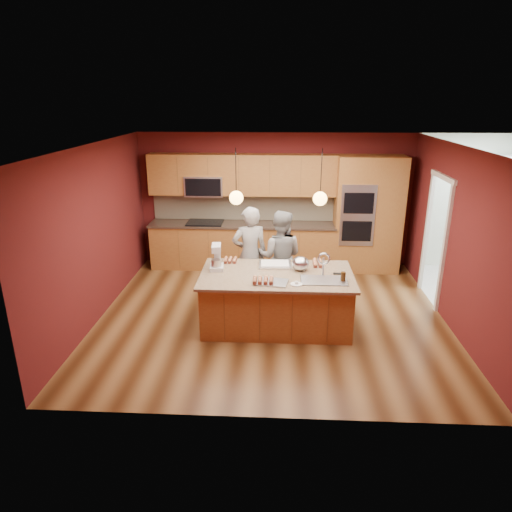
# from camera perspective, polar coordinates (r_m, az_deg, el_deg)

# --- Properties ---
(floor) EXTENTS (5.50, 5.50, 0.00)m
(floor) POSITION_cam_1_polar(r_m,az_deg,el_deg) (7.48, 1.95, -7.41)
(floor) COLOR #42240F
(floor) RESTS_ON ground
(ceiling) EXTENTS (5.50, 5.50, 0.00)m
(ceiling) POSITION_cam_1_polar(r_m,az_deg,el_deg) (6.71, 2.21, 13.62)
(ceiling) COLOR silver
(ceiling) RESTS_ON ground
(wall_back) EXTENTS (5.50, 0.00, 5.50)m
(wall_back) POSITION_cam_1_polar(r_m,az_deg,el_deg) (9.40, 2.35, 6.96)
(wall_back) COLOR #521515
(wall_back) RESTS_ON ground
(wall_front) EXTENTS (5.50, 0.00, 5.50)m
(wall_front) POSITION_cam_1_polar(r_m,az_deg,el_deg) (4.64, 1.51, -6.47)
(wall_front) COLOR #521515
(wall_front) RESTS_ON ground
(wall_left) EXTENTS (0.00, 5.00, 5.00)m
(wall_left) POSITION_cam_1_polar(r_m,az_deg,el_deg) (7.54, -19.35, 2.70)
(wall_left) COLOR #521515
(wall_left) RESTS_ON ground
(wall_right) EXTENTS (0.00, 5.00, 5.00)m
(wall_right) POSITION_cam_1_polar(r_m,az_deg,el_deg) (7.47, 23.70, 2.00)
(wall_right) COLOR #521515
(wall_right) RESTS_ON ground
(cabinet_run) EXTENTS (3.74, 0.64, 2.30)m
(cabinet_run) POSITION_cam_1_polar(r_m,az_deg,el_deg) (9.27, -1.92, 4.46)
(cabinet_run) COLOR brown
(cabinet_run) RESTS_ON floor
(oven_column) EXTENTS (1.30, 0.62, 2.30)m
(oven_column) POSITION_cam_1_polar(r_m,az_deg,el_deg) (9.31, 13.78, 5.04)
(oven_column) COLOR brown
(oven_column) RESTS_ON floor
(doorway_trim) EXTENTS (0.08, 1.11, 2.20)m
(doorway_trim) POSITION_cam_1_polar(r_m,az_deg,el_deg) (8.26, 21.45, 1.69)
(doorway_trim) COLOR silver
(doorway_trim) RESTS_ON wall_right
(pendant_left) EXTENTS (0.20, 0.20, 0.80)m
(pendant_left) POSITION_cam_1_polar(r_m,az_deg,el_deg) (6.55, -2.48, 7.32)
(pendant_left) COLOR black
(pendant_left) RESTS_ON ceiling
(pendant_right) EXTENTS (0.20, 0.20, 0.80)m
(pendant_right) POSITION_cam_1_polar(r_m,az_deg,el_deg) (6.55, 8.01, 7.14)
(pendant_right) COLOR black
(pendant_right) RESTS_ON ceiling
(island) EXTENTS (2.29, 1.29, 1.22)m
(island) POSITION_cam_1_polar(r_m,az_deg,el_deg) (7.02, 2.69, -5.38)
(island) COLOR brown
(island) RESTS_ON floor
(person_left) EXTENTS (0.69, 0.54, 1.66)m
(person_left) POSITION_cam_1_polar(r_m,az_deg,el_deg) (7.72, -0.77, 0.18)
(person_left) COLOR black
(person_left) RESTS_ON floor
(person_right) EXTENTS (0.86, 0.72, 1.60)m
(person_right) POSITION_cam_1_polar(r_m,az_deg,el_deg) (7.72, 3.01, -0.10)
(person_right) COLOR slate
(person_right) RESTS_ON floor
(stand_mixer) EXTENTS (0.23, 0.30, 0.39)m
(stand_mixer) POSITION_cam_1_polar(r_m,az_deg,el_deg) (7.02, -4.95, -0.33)
(stand_mixer) COLOR silver
(stand_mixer) RESTS_ON island
(sheet_cake) EXTENTS (0.52, 0.39, 0.05)m
(sheet_cake) POSITION_cam_1_polar(r_m,az_deg,el_deg) (7.18, 2.38, -1.06)
(sheet_cake) COLOR silver
(sheet_cake) RESTS_ON island
(cooling_rack) EXTENTS (0.49, 0.39, 0.02)m
(cooling_rack) POSITION_cam_1_polar(r_m,az_deg,el_deg) (6.54, 2.01, -3.27)
(cooling_rack) COLOR #B1B2B9
(cooling_rack) RESTS_ON island
(mixing_bowl) EXTENTS (0.27, 0.27, 0.23)m
(mixing_bowl) POSITION_cam_1_polar(r_m,az_deg,el_deg) (7.00, 5.60, -0.95)
(mixing_bowl) COLOR silver
(mixing_bowl) RESTS_ON island
(plate) EXTENTS (0.17, 0.17, 0.01)m
(plate) POSITION_cam_1_polar(r_m,az_deg,el_deg) (6.49, 5.07, -3.53)
(plate) COLOR silver
(plate) RESTS_ON island
(tumbler) EXTENTS (0.07, 0.07, 0.14)m
(tumbler) POSITION_cam_1_polar(r_m,az_deg,el_deg) (6.68, 10.83, -2.56)
(tumbler) COLOR #331E0A
(tumbler) RESTS_ON island
(phone) EXTENTS (0.12, 0.07, 0.01)m
(phone) POSITION_cam_1_polar(r_m,az_deg,el_deg) (6.96, 10.11, -2.18)
(phone) COLOR black
(phone) RESTS_ON island
(cupcakes_left) EXTENTS (0.22, 0.22, 0.07)m
(cupcakes_left) POSITION_cam_1_polar(r_m,az_deg,el_deg) (7.34, -3.23, -0.50)
(cupcakes_left) COLOR tan
(cupcakes_left) RESTS_ON island
(cupcakes_rack) EXTENTS (0.31, 0.23, 0.07)m
(cupcakes_rack) POSITION_cam_1_polar(r_m,az_deg,el_deg) (6.49, 0.88, -3.02)
(cupcakes_rack) COLOR tan
(cupcakes_rack) RESTS_ON island
(cupcakes_right) EXTENTS (0.16, 0.32, 0.07)m
(cupcakes_right) POSITION_cam_1_polar(r_m,az_deg,el_deg) (7.27, 7.70, -0.84)
(cupcakes_right) COLOR tan
(cupcakes_right) RESTS_ON island
(dryer) EXTENTS (0.67, 0.69, 0.98)m
(dryer) POSITION_cam_1_polar(r_m,az_deg,el_deg) (9.56, 28.26, -0.54)
(dryer) COLOR silver
(dryer) RESTS_ON floor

